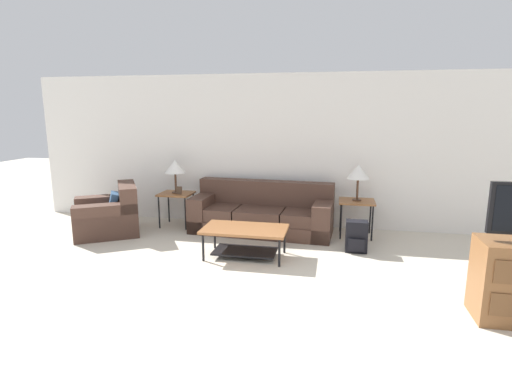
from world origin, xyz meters
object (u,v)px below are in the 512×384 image
(backpack, at_px, (356,237))
(armchair, at_px, (109,216))
(side_table_right, at_px, (357,204))
(table_lamp_left, at_px, (175,167))
(table_lamp_right, at_px, (358,172))
(side_table_left, at_px, (176,196))
(couch, at_px, (262,214))
(coffee_table, at_px, (245,235))

(backpack, bearing_deg, armchair, 178.13)
(side_table_right, distance_m, table_lamp_left, 3.09)
(table_lamp_left, bearing_deg, armchair, -146.74)
(armchair, distance_m, table_lamp_right, 4.09)
(side_table_left, bearing_deg, side_table_right, 0.00)
(armchair, height_order, side_table_left, armchair)
(couch, xyz_separation_m, table_lamp_right, (1.52, 0.05, 0.74))
(side_table_right, distance_m, backpack, 0.80)
(table_lamp_right, bearing_deg, side_table_left, -180.00)
(backpack, bearing_deg, side_table_left, 166.27)
(armchair, xyz_separation_m, side_table_right, (3.97, 0.61, 0.24))
(armchair, xyz_separation_m, coffee_table, (2.44, -0.65, 0.02))
(couch, distance_m, table_lamp_left, 1.70)
(side_table_right, xyz_separation_m, table_lamp_right, (0.00, 0.00, 0.51))
(armchair, xyz_separation_m, table_lamp_left, (0.93, 0.61, 0.75))
(coffee_table, bearing_deg, table_lamp_right, 39.38)
(coffee_table, xyz_separation_m, side_table_right, (1.53, 1.26, 0.22))
(side_table_left, xyz_separation_m, side_table_right, (3.04, 0.00, 0.00))
(armchair, distance_m, side_table_left, 1.14)
(couch, bearing_deg, coffee_table, -90.74)
(table_lamp_left, relative_size, backpack, 1.27)
(side_table_left, bearing_deg, backpack, -13.73)
(side_table_left, height_order, backpack, side_table_left)
(couch, relative_size, side_table_left, 4.00)
(couch, relative_size, backpack, 5.21)
(table_lamp_left, height_order, table_lamp_right, same)
(side_table_left, relative_size, table_lamp_right, 1.03)
(armchair, distance_m, coffee_table, 2.52)
(couch, relative_size, side_table_right, 4.00)
(couch, xyz_separation_m, table_lamp_left, (-1.52, 0.05, 0.74))
(table_lamp_left, bearing_deg, table_lamp_right, 0.00)
(armchair, xyz_separation_m, table_lamp_right, (3.97, 0.61, 0.75))
(coffee_table, relative_size, table_lamp_left, 2.01)
(couch, height_order, table_lamp_left, table_lamp_left)
(couch, bearing_deg, armchair, -167.15)
(side_table_left, xyz_separation_m, backpack, (3.02, -0.74, -0.31))
(coffee_table, height_order, side_table_right, side_table_right)
(side_table_left, height_order, side_table_right, same)
(armchair, xyz_separation_m, side_table_left, (0.93, 0.61, 0.24))
(armchair, bearing_deg, backpack, -1.87)
(couch, xyz_separation_m, side_table_left, (-1.52, 0.05, 0.23))
(coffee_table, xyz_separation_m, backpack, (1.51, 0.52, -0.09))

